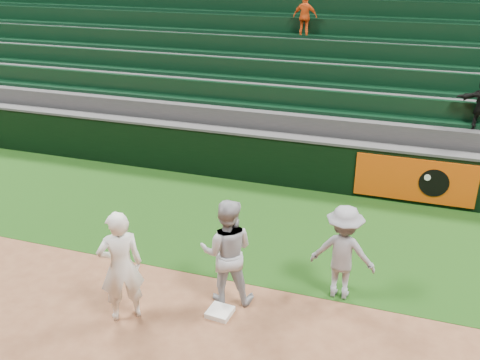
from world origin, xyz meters
name	(u,v)px	position (x,y,z in m)	size (l,w,h in m)	color
ground	(205,310)	(0.00, 0.00, 0.00)	(70.00, 70.00, 0.00)	brown
foul_grass	(259,225)	(0.00, 3.00, 0.00)	(36.00, 4.20, 0.01)	#14370D
first_base	(220,312)	(0.26, -0.02, 0.04)	(0.37, 0.37, 0.08)	white
first_baseman	(121,266)	(-1.14, -0.52, 0.92)	(0.67, 0.44, 1.85)	white
baserunner	(227,252)	(0.23, 0.41, 0.90)	(0.88, 0.68, 1.81)	#ADAFB8
base_coach	(343,252)	(1.98, 1.10, 0.83)	(1.06, 0.61, 1.63)	gray
field_wall	(286,160)	(0.03, 5.20, 0.63)	(36.00, 0.45, 1.25)	black
stadium_seating	(318,81)	(0.01, 8.97, 1.70)	(36.00, 5.95, 5.16)	#323335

